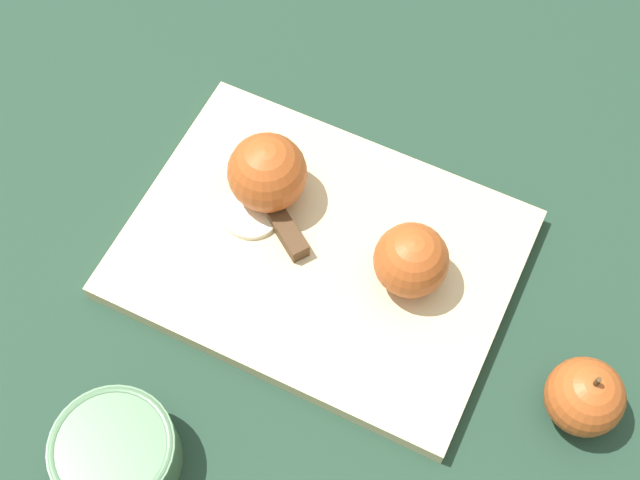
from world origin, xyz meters
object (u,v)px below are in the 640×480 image
apple_half_left (411,260)px  bowl (116,453)px  apple_half_right (267,173)px  knife (283,225)px  apple_whole (585,397)px

apple_half_left → bowl: (0.12, 0.30, -0.03)m
apple_half_right → bowl: (-0.05, 0.30, -0.03)m
apple_half_left → bowl: 0.33m
apple_half_left → knife: 0.14m
apple_whole → apple_half_left: bearing=-4.6°
apple_half_left → knife: bearing=114.0°
apple_half_right → bowl: apple_half_right is taller
apple_half_left → apple_whole: (-0.20, 0.02, -0.02)m
apple_half_right → knife: 0.06m
apple_half_right → knife: (-0.04, 0.03, -0.03)m
apple_half_left → apple_half_right: size_ratio=0.91×
apple_half_right → bowl: bearing=-82.4°
apple_half_left → bowl: apple_half_left is taller
bowl → apple_half_left: bearing=-111.2°
apple_whole → apple_half_right: bearing=-2.1°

